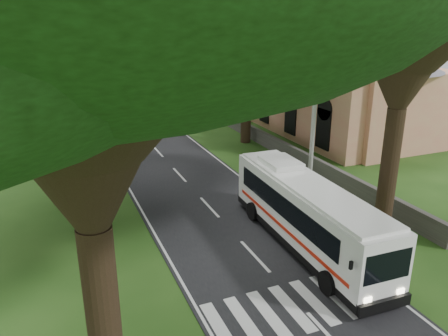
{
  "coord_description": "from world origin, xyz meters",
  "views": [
    {
      "loc": [
        -8.23,
        -14.03,
        10.69
      ],
      "look_at": [
        1.09,
        8.39,
        2.2
      ],
      "focal_mm": 35.0,
      "sensor_mm": 36.0,
      "label": 1
    }
  ],
  "objects_px": {
    "pole_far": "(148,66)",
    "pole_mid": "(196,87)",
    "church": "(331,79)",
    "distant_car_b": "(79,86)",
    "pedestrian": "(99,193)",
    "pole_near": "(312,138)",
    "distant_car_a": "(119,112)",
    "coach_bus": "(306,212)",
    "distant_car_c": "(97,77)"
  },
  "relations": [
    {
      "from": "pole_far",
      "to": "distant_car_a",
      "type": "relative_size",
      "value": 2.0
    },
    {
      "from": "pole_near",
      "to": "coach_bus",
      "type": "bearing_deg",
      "value": -125.07
    },
    {
      "from": "pole_mid",
      "to": "pole_far",
      "type": "distance_m",
      "value": 20.0
    },
    {
      "from": "pole_mid",
      "to": "distant_car_c",
      "type": "distance_m",
      "value": 39.24
    },
    {
      "from": "pedestrian",
      "to": "distant_car_c",
      "type": "bearing_deg",
      "value": -21.12
    },
    {
      "from": "pole_mid",
      "to": "distant_car_a",
      "type": "xyz_separation_m",
      "value": [
        -6.3,
        7.72,
        -3.47
      ]
    },
    {
      "from": "pole_near",
      "to": "distant_car_c",
      "type": "height_order",
      "value": "pole_near"
    },
    {
      "from": "pole_far",
      "to": "distant_car_c",
      "type": "relative_size",
      "value": 1.9
    },
    {
      "from": "distant_car_a",
      "to": "pole_far",
      "type": "bearing_deg",
      "value": -120.17
    },
    {
      "from": "church",
      "to": "distant_car_b",
      "type": "distance_m",
      "value": 40.54
    },
    {
      "from": "pole_near",
      "to": "pole_mid",
      "type": "relative_size",
      "value": 1.0
    },
    {
      "from": "pole_mid",
      "to": "distant_car_c",
      "type": "relative_size",
      "value": 1.9
    },
    {
      "from": "church",
      "to": "pedestrian",
      "type": "relative_size",
      "value": 13.36
    },
    {
      "from": "distant_car_b",
      "to": "church",
      "type": "bearing_deg",
      "value": -65.81
    },
    {
      "from": "pole_near",
      "to": "distant_car_b",
      "type": "relative_size",
      "value": 2.12
    },
    {
      "from": "distant_car_b",
      "to": "pedestrian",
      "type": "height_order",
      "value": "pedestrian"
    },
    {
      "from": "distant_car_b",
      "to": "pole_near",
      "type": "bearing_deg",
      "value": -87.34
    },
    {
      "from": "church",
      "to": "pedestrian",
      "type": "xyz_separation_m",
      "value": [
        -23.8,
        -11.02,
        -4.01
      ]
    },
    {
      "from": "pole_mid",
      "to": "distant_car_c",
      "type": "height_order",
      "value": "pole_mid"
    },
    {
      "from": "church",
      "to": "pole_mid",
      "type": "bearing_deg",
      "value": 160.19
    },
    {
      "from": "church",
      "to": "distant_car_a",
      "type": "distance_m",
      "value": 22.67
    },
    {
      "from": "church",
      "to": "distant_car_a",
      "type": "relative_size",
      "value": 5.99
    },
    {
      "from": "distant_car_c",
      "to": "coach_bus",
      "type": "bearing_deg",
      "value": 91.24
    },
    {
      "from": "coach_bus",
      "to": "distant_car_a",
      "type": "relative_size",
      "value": 2.83
    },
    {
      "from": "church",
      "to": "pole_far",
      "type": "distance_m",
      "value": 27.41
    },
    {
      "from": "pole_far",
      "to": "pole_near",
      "type": "bearing_deg",
      "value": -90.0
    },
    {
      "from": "church",
      "to": "distant_car_b",
      "type": "relative_size",
      "value": 6.36
    },
    {
      "from": "pole_far",
      "to": "coach_bus",
      "type": "height_order",
      "value": "pole_far"
    },
    {
      "from": "pedestrian",
      "to": "distant_car_a",
      "type": "bearing_deg",
      "value": -26.53
    },
    {
      "from": "distant_car_c",
      "to": "pole_far",
      "type": "bearing_deg",
      "value": 103.54
    },
    {
      "from": "church",
      "to": "pole_far",
      "type": "height_order",
      "value": "church"
    },
    {
      "from": "pedestrian",
      "to": "distant_car_b",
      "type": "bearing_deg",
      "value": -17.73
    },
    {
      "from": "pole_far",
      "to": "distant_car_a",
      "type": "height_order",
      "value": "pole_far"
    },
    {
      "from": "pole_near",
      "to": "distant_car_a",
      "type": "relative_size",
      "value": 2.0
    },
    {
      "from": "pole_near",
      "to": "coach_bus",
      "type": "distance_m",
      "value": 5.43
    },
    {
      "from": "pole_far",
      "to": "pedestrian",
      "type": "bearing_deg",
      "value": -107.87
    },
    {
      "from": "church",
      "to": "distant_car_a",
      "type": "xyz_separation_m",
      "value": [
        -18.66,
        12.17,
        -4.2
      ]
    },
    {
      "from": "coach_bus",
      "to": "pole_near",
      "type": "bearing_deg",
      "value": 56.7
    },
    {
      "from": "distant_car_b",
      "to": "pedestrian",
      "type": "distance_m",
      "value": 45.62
    },
    {
      "from": "distant_car_c",
      "to": "pedestrian",
      "type": "height_order",
      "value": "pedestrian"
    },
    {
      "from": "pole_mid",
      "to": "pole_near",
      "type": "bearing_deg",
      "value": -90.0
    },
    {
      "from": "pole_far",
      "to": "pole_mid",
      "type": "bearing_deg",
      "value": -90.0
    },
    {
      "from": "pole_far",
      "to": "pedestrian",
      "type": "distance_m",
      "value": 37.42
    },
    {
      "from": "distant_car_c",
      "to": "pedestrian",
      "type": "relative_size",
      "value": 2.34
    },
    {
      "from": "pole_far",
      "to": "distant_car_a",
      "type": "bearing_deg",
      "value": -117.16
    },
    {
      "from": "pole_mid",
      "to": "pedestrian",
      "type": "xyz_separation_m",
      "value": [
        -11.44,
        -15.48,
        -3.28
      ]
    },
    {
      "from": "pole_far",
      "to": "church",
      "type": "bearing_deg",
      "value": -63.18
    },
    {
      "from": "coach_bus",
      "to": "distant_car_c",
      "type": "distance_m",
      "value": 62.83
    },
    {
      "from": "church",
      "to": "distant_car_a",
      "type": "height_order",
      "value": "church"
    },
    {
      "from": "church",
      "to": "distant_car_c",
      "type": "height_order",
      "value": "church"
    }
  ]
}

